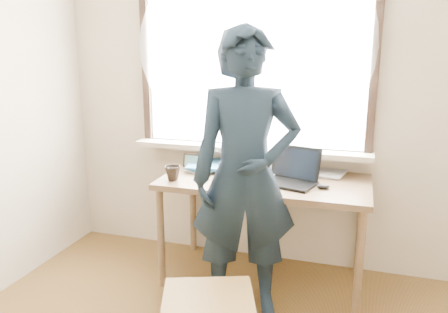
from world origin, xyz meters
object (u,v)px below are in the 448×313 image
(desk, at_px, (264,190))
(laptop, at_px, (291,175))
(mug_white, at_px, (253,166))
(work_chair, at_px, (208,312))
(person, at_px, (245,177))
(mug_dark, at_px, (173,173))

(desk, distance_m, laptop, 0.24)
(mug_white, xyz_separation_m, work_chair, (0.08, -1.25, -0.44))
(desk, height_order, mug_white, mug_white)
(work_chair, distance_m, person, 0.85)
(mug_dark, bearing_deg, work_chair, -56.98)
(laptop, bearing_deg, person, -119.92)
(desk, height_order, laptop, laptop)
(desk, xyz_separation_m, work_chair, (-0.04, -1.10, -0.31))
(mug_dark, height_order, work_chair, mug_dark)
(mug_white, relative_size, work_chair, 0.22)
(laptop, height_order, work_chair, laptop)
(mug_white, bearing_deg, laptop, -30.49)
(laptop, height_order, mug_dark, laptop)
(desk, distance_m, mug_dark, 0.66)
(laptop, distance_m, mug_white, 0.37)
(desk, relative_size, laptop, 3.49)
(laptop, distance_m, work_chair, 1.18)
(laptop, relative_size, mug_white, 3.30)
(desk, height_order, work_chair, desk)
(laptop, relative_size, person, 0.23)
(laptop, height_order, mug_white, laptop)
(person, bearing_deg, laptop, 41.97)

